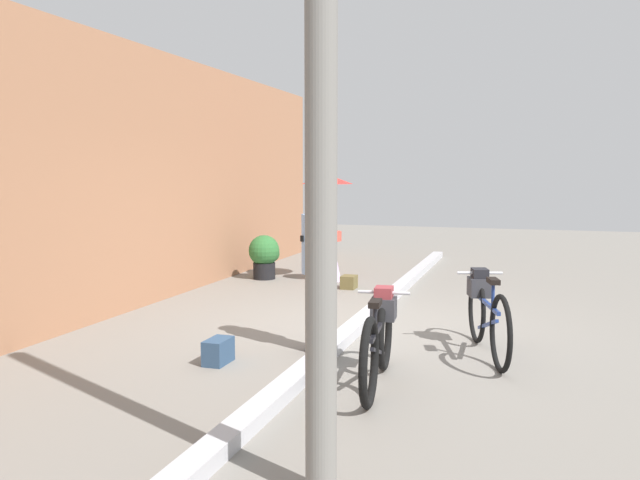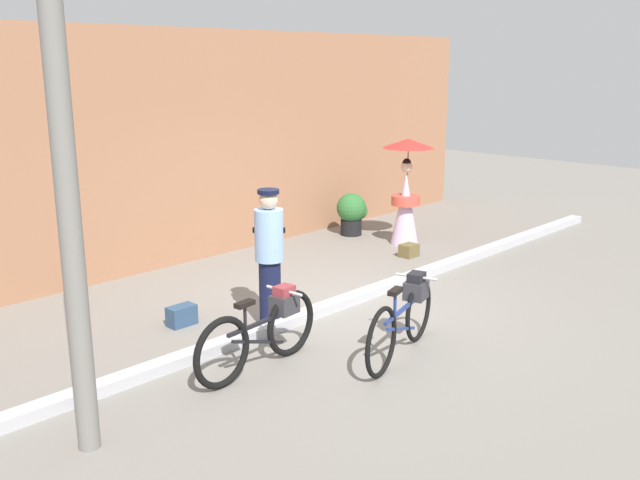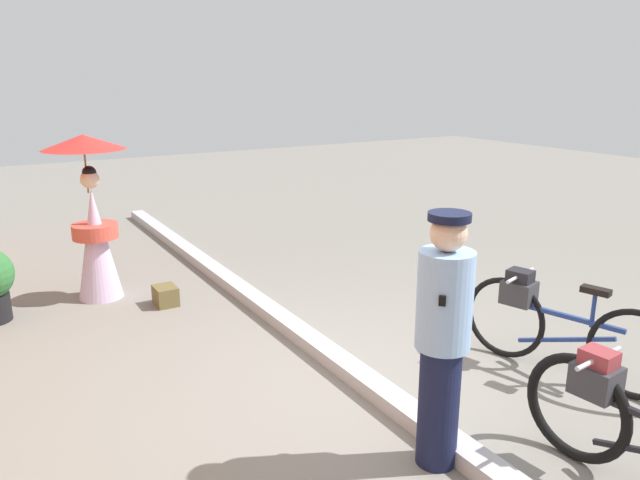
{
  "view_description": "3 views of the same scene",
  "coord_description": "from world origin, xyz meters",
  "px_view_note": "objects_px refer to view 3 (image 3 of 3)",
  "views": [
    {
      "loc": [
        -7.3,
        -1.9,
        1.85
      ],
      "look_at": [
        0.64,
        0.67,
        0.98
      ],
      "focal_mm": 36.5,
      "sensor_mm": 36.0,
      "label": 1
    },
    {
      "loc": [
        -6.33,
        -5.79,
        3.1
      ],
      "look_at": [
        -0.16,
        0.15,
        0.91
      ],
      "focal_mm": 39.61,
      "sensor_mm": 36.0,
      "label": 2
    },
    {
      "loc": [
        -3.54,
        2.55,
        2.43
      ],
      "look_at": [
        0.25,
        0.28,
        1.22
      ],
      "focal_mm": 33.82,
      "sensor_mm": 36.0,
      "label": 3
    }
  ],
  "objects_px": {
    "bicycle_far_side": "(555,323)",
    "backpack_spare": "(166,295)",
    "person_officer": "(443,336)",
    "person_with_parasol": "(93,215)"
  },
  "relations": [
    {
      "from": "person_with_parasol",
      "to": "bicycle_far_side",
      "type": "bearing_deg",
      "value": -142.87
    },
    {
      "from": "bicycle_far_side",
      "to": "person_officer",
      "type": "xyz_separation_m",
      "value": [
        -0.44,
        1.66,
        0.44
      ]
    },
    {
      "from": "person_with_parasol",
      "to": "backpack_spare",
      "type": "distance_m",
      "value": 1.19
    },
    {
      "from": "bicycle_far_side",
      "to": "backpack_spare",
      "type": "relative_size",
      "value": 6.12
    },
    {
      "from": "bicycle_far_side",
      "to": "person_officer",
      "type": "relative_size",
      "value": 1.05
    },
    {
      "from": "bicycle_far_side",
      "to": "person_officer",
      "type": "height_order",
      "value": "person_officer"
    },
    {
      "from": "backpack_spare",
      "to": "person_with_parasol",
      "type": "bearing_deg",
      "value": 42.21
    },
    {
      "from": "person_officer",
      "to": "backpack_spare",
      "type": "height_order",
      "value": "person_officer"
    },
    {
      "from": "person_officer",
      "to": "person_with_parasol",
      "type": "distance_m",
      "value": 4.43
    },
    {
      "from": "bicycle_far_side",
      "to": "backpack_spare",
      "type": "bearing_deg",
      "value": 36.05
    }
  ]
}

